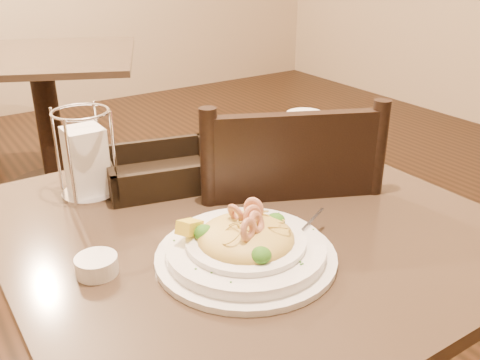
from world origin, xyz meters
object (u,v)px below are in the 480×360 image
background_table (45,99)px  drink_glass (304,144)px  side_plate (241,183)px  bread_basket (162,172)px  pasta_bowl (246,245)px  main_table (245,313)px  napkin_caddy (86,159)px  butter_ramekin (97,265)px  dining_chair_near (277,254)px

background_table → drink_glass: 1.87m
side_plate → bread_basket: bearing=139.9°
bread_basket → side_plate: 0.18m
pasta_bowl → bread_basket: (0.02, 0.38, -0.01)m
main_table → drink_glass: 0.40m
main_table → background_table: same height
main_table → napkin_caddy: bearing=126.6°
napkin_caddy → pasta_bowl: bearing=-71.6°
butter_ramekin → main_table: bearing=2.8°
bread_basket → side_plate: bread_basket is taller
dining_chair_near → side_plate: bearing=27.7°
main_table → drink_glass: drink_glass is taller
background_table → dining_chair_near: dining_chair_near is taller
bread_basket → napkin_caddy: size_ratio=1.52×
bread_basket → side_plate: size_ratio=1.73×
main_table → bread_basket: 0.36m
butter_ramekin → dining_chair_near: bearing=17.7°
pasta_bowl → drink_glass: (0.32, 0.23, 0.05)m
background_table → butter_ramekin: butter_ramekin is taller
dining_chair_near → pasta_bowl: size_ratio=2.69×
drink_glass → main_table: bearing=-154.2°
background_table → dining_chair_near: (0.09, -1.81, 0.00)m
background_table → bread_basket: bread_basket is taller
main_table → background_table: (0.11, 1.96, 0.00)m
background_table → drink_glass: size_ratio=7.66×
drink_glass → bread_basket: (-0.30, 0.14, -0.05)m
pasta_bowl → dining_chair_near: bearing=43.5°
pasta_bowl → napkin_caddy: bearing=108.4°
main_table → pasta_bowl: size_ratio=2.61×
dining_chair_near → drink_glass: dining_chair_near is taller
napkin_caddy → butter_ramekin: size_ratio=2.71×
drink_glass → napkin_caddy: (-0.46, 0.17, 0.01)m
background_table → side_plate: (-0.03, -1.82, 0.23)m
background_table → bread_basket: bearing=-95.6°
butter_ramekin → drink_glass: bearing=13.5°
pasta_bowl → butter_ramekin: 0.25m
napkin_caddy → main_table: bearing=-53.4°
pasta_bowl → side_plate: size_ratio=2.06×
pasta_bowl → main_table: bearing=55.8°
drink_glass → side_plate: drink_glass is taller
pasta_bowl → bread_basket: bearing=86.2°
butter_ramekin → napkin_caddy: bearing=72.7°
dining_chair_near → butter_ramekin: (-0.51, -0.16, 0.24)m
pasta_bowl → side_plate: 0.31m
drink_glass → napkin_caddy: 0.49m
drink_glass → bread_basket: drink_glass is taller
dining_chair_near → pasta_bowl: 0.46m
main_table → side_plate: side_plate is taller
main_table → bread_basket: (-0.05, 0.26, 0.25)m
pasta_bowl → napkin_caddy: size_ratio=1.81×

